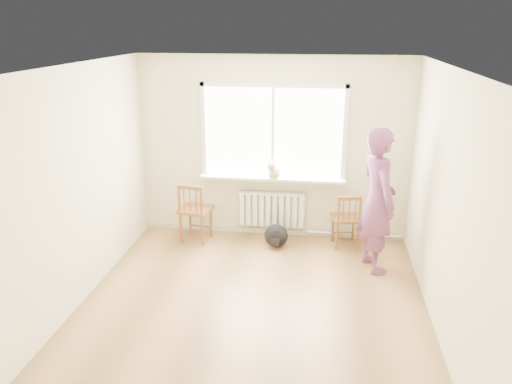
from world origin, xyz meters
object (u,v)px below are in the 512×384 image
(chair_right, at_px, (347,221))
(cat, at_px, (274,171))
(person, at_px, (378,201))
(backpack, at_px, (276,235))
(chair_left, at_px, (194,212))

(chair_right, distance_m, cat, 1.27)
(chair_right, relative_size, person, 0.43)
(backpack, bearing_deg, cat, 102.98)
(chair_right, height_order, cat, cat)
(person, relative_size, cat, 4.28)
(cat, relative_size, backpack, 1.28)
(chair_right, bearing_deg, chair_left, -8.51)
(chair_left, height_order, cat, cat)
(cat, bearing_deg, chair_right, 6.81)
(chair_left, bearing_deg, chair_right, -168.77)
(chair_left, distance_m, backpack, 1.26)
(person, height_order, cat, person)
(cat, bearing_deg, chair_left, -153.18)
(chair_right, height_order, person, person)
(chair_left, bearing_deg, cat, -159.24)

